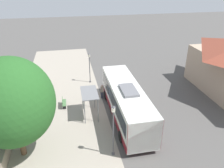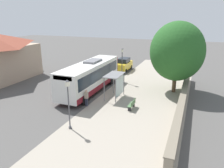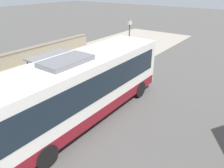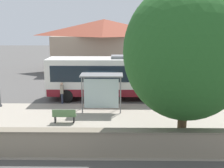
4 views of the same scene
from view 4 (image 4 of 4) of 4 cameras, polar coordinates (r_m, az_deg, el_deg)
ground_plane at (r=21.30m, az=-2.52°, el=-4.07°), size 120.00×120.00×0.00m
sidewalk_plaza at (r=17.02m, az=-3.39°, el=-8.24°), size 9.00×44.00×0.02m
stone_wall at (r=13.05m, az=-4.73°, el=-11.82°), size 0.60×20.00×1.26m
background_building at (r=36.21m, az=-1.60°, el=8.01°), size 7.86×12.94×6.55m
bus at (r=22.50m, az=0.89°, el=1.56°), size 2.78×10.90×3.50m
bus_shelter at (r=19.05m, az=-2.13°, el=0.49°), size 1.53×2.88×2.57m
pedestrian at (r=21.46m, az=-10.14°, el=-1.45°), size 0.34×0.22×1.65m
bench at (r=17.39m, az=-9.66°, el=-6.35°), size 0.40×1.42×0.88m
street_lamp_far at (r=20.72m, az=14.01°, el=2.61°), size 0.28×0.28×4.46m
shade_tree at (r=13.58m, az=14.79°, el=6.32°), size 5.87×5.87×7.88m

